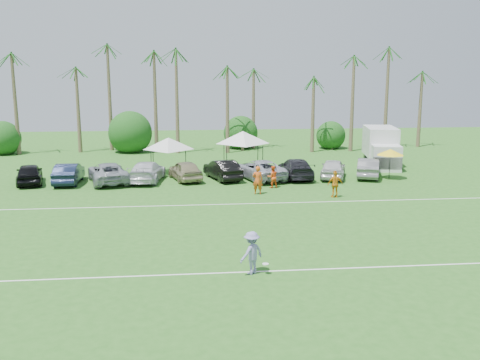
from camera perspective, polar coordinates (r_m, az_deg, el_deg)
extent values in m
plane|color=#285E1C|center=(21.05, -5.02, -11.95)|extent=(120.00, 120.00, 0.00)
cube|color=white|center=(22.90, -5.11, -9.96)|extent=(80.00, 0.10, 0.01)
cube|color=white|center=(34.36, -5.41, -2.69)|extent=(80.00, 0.10, 0.01)
cone|color=brown|center=(59.87, -22.35, 6.86)|extent=(0.44, 0.44, 9.00)
cone|color=brown|center=(58.64, -17.66, 7.59)|extent=(0.44, 0.44, 10.00)
cone|color=brown|center=(57.94, -13.78, 8.25)|extent=(0.44, 0.44, 11.00)
cone|color=brown|center=(57.62, -9.74, 6.90)|extent=(0.44, 0.44, 8.00)
cone|color=brown|center=(57.46, -5.74, 7.49)|extent=(0.44, 0.44, 9.00)
cone|color=brown|center=(57.58, -1.72, 8.05)|extent=(0.44, 0.44, 10.00)
cone|color=brown|center=(57.98, 2.26, 8.57)|extent=(0.44, 0.44, 11.00)
cone|color=brown|center=(58.99, 7.10, 7.08)|extent=(0.44, 0.44, 8.00)
cone|color=brown|center=(60.27, 11.79, 7.49)|extent=(0.44, 0.44, 9.00)
cone|color=brown|center=(61.93, 16.27, 7.84)|extent=(0.44, 0.44, 10.00)
cone|color=brown|center=(63.51, 19.67, 8.16)|extent=(0.44, 0.44, 11.00)
cylinder|color=brown|center=(61.77, -23.61, 3.32)|extent=(0.30, 0.30, 1.40)
sphere|color=#134514|center=(61.64, -23.69, 4.34)|extent=(4.00, 4.00, 4.00)
cylinder|color=brown|center=(59.12, -11.50, 3.73)|extent=(0.30, 0.30, 1.40)
sphere|color=#134514|center=(58.99, -11.55, 4.79)|extent=(4.00, 4.00, 4.00)
cylinder|color=brown|center=(59.15, 0.17, 3.96)|extent=(0.30, 0.30, 1.40)
sphere|color=#134514|center=(59.02, 0.17, 5.02)|extent=(4.00, 4.00, 4.00)
cylinder|color=brown|center=(61.01, 9.57, 4.03)|extent=(0.30, 0.30, 1.40)
sphere|color=#134514|center=(60.89, 9.60, 5.06)|extent=(4.00, 4.00, 4.00)
imported|color=#D65117|center=(37.12, 1.89, -0.02)|extent=(0.79, 0.59, 1.99)
imported|color=#F6571B|center=(39.31, 3.49, 0.34)|extent=(0.87, 0.72, 1.63)
imported|color=orange|center=(36.73, 10.12, -0.45)|extent=(1.11, 0.54, 1.83)
cube|color=silver|center=(50.87, 14.73, 4.01)|extent=(3.47, 5.21, 2.61)
cube|color=silver|center=(47.76, 15.32, 2.26)|extent=(2.71, 2.30, 2.19)
cube|color=black|center=(47.04, 15.46, 1.73)|extent=(2.42, 0.76, 1.04)
cube|color=#E5590C|center=(51.17, 16.15, 3.45)|extent=(0.34, 1.64, 0.94)
cylinder|color=black|center=(47.88, 14.01, 1.59)|extent=(0.49, 0.98, 0.94)
cylinder|color=black|center=(48.25, 16.46, 1.53)|extent=(0.49, 0.98, 0.94)
cylinder|color=black|center=(52.16, 13.28, 2.40)|extent=(0.49, 0.98, 0.94)
cylinder|color=black|center=(52.50, 15.53, 2.35)|extent=(0.49, 0.98, 0.94)
cylinder|color=black|center=(44.14, -9.45, 1.67)|extent=(0.06, 0.06, 2.00)
cylinder|color=black|center=(44.05, -5.80, 1.74)|extent=(0.06, 0.06, 2.00)
cylinder|color=black|center=(46.91, -9.25, 2.24)|extent=(0.06, 0.06, 2.00)
cylinder|color=black|center=(46.82, -5.82, 2.31)|extent=(0.06, 0.06, 2.00)
pyramid|color=silver|center=(45.18, -7.64, 4.51)|extent=(4.33, 4.33, 1.00)
cylinder|color=black|center=(45.55, -1.44, 2.25)|extent=(0.06, 0.06, 2.21)
cylinder|color=black|center=(45.89, 2.44, 2.31)|extent=(0.06, 0.06, 2.21)
cylinder|color=black|center=(48.62, -1.72, 2.82)|extent=(0.06, 0.06, 2.21)
cylinder|color=black|center=(48.94, 1.91, 2.88)|extent=(0.06, 0.06, 2.21)
pyramid|color=silver|center=(46.94, 0.30, 5.24)|extent=(4.76, 4.76, 1.10)
cylinder|color=black|center=(44.15, 15.67, 1.50)|extent=(0.05, 0.05, 2.15)
cone|color=yellow|center=(43.99, 15.75, 2.88)|extent=(2.15, 2.15, 0.49)
imported|color=#8582B9|center=(22.57, 1.25, -7.77)|extent=(1.36, 1.26, 1.84)
cylinder|color=white|center=(22.67, 2.74, -8.94)|extent=(0.27, 0.27, 0.03)
imported|color=black|center=(43.73, -21.55, 0.64)|extent=(2.87, 4.90, 1.57)
imported|color=#121C33|center=(42.85, -17.81, 0.68)|extent=(1.72, 4.77, 1.57)
imported|color=#9499A1|center=(42.28, -13.91, 0.76)|extent=(3.99, 6.12, 1.57)
imported|color=silver|center=(42.24, -9.89, 0.92)|extent=(2.93, 5.65, 1.57)
imported|color=#97906A|center=(42.28, -5.88, 1.04)|extent=(3.03, 4.92, 1.57)
imported|color=black|center=(42.39, -1.88, 1.12)|extent=(3.00, 5.03, 1.57)
imported|color=#A6A9B5|center=(42.40, 2.13, 1.12)|extent=(4.10, 6.14, 1.57)
imported|color=black|center=(43.17, 5.97, 1.25)|extent=(2.20, 5.40, 1.57)
imported|color=silver|center=(43.49, 9.89, 1.22)|extent=(3.22, 4.95, 1.57)
imported|color=slate|center=(44.47, 13.53, 1.29)|extent=(3.20, 5.03, 1.57)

